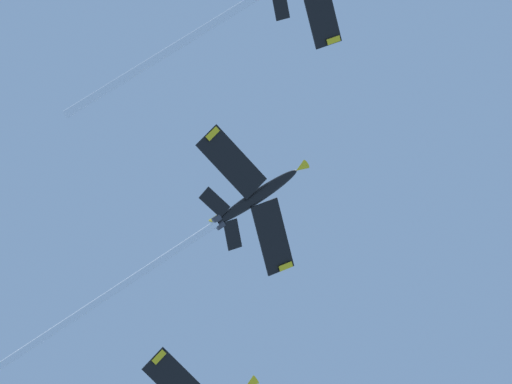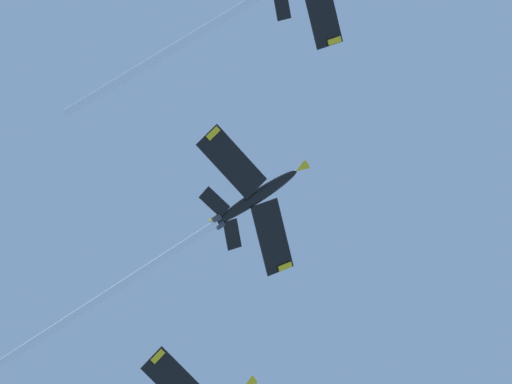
{
  "view_description": "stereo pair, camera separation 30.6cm",
  "coord_description": "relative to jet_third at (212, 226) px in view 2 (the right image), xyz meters",
  "views": [
    {
      "loc": [
        14.6,
        31.17,
        1.6
      ],
      "look_at": [
        46.2,
        55.39,
        133.57
      ],
      "focal_mm": 80.71,
      "sensor_mm": 36.0,
      "label": 1
    },
    {
      "loc": [
        14.41,
        31.41,
        1.6
      ],
      "look_at": [
        46.2,
        55.39,
        133.57
      ],
      "focal_mm": 80.71,
      "sensor_mm": 36.0,
      "label": 2
    }
  ],
  "objects": [
    {
      "name": "jet_third",
      "position": [
        0.0,
        0.0,
        0.0
      ],
      "size": [
        19.85,
        39.23,
        19.62
      ],
      "color": "black"
    }
  ]
}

